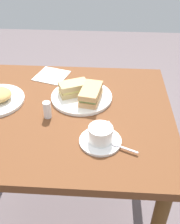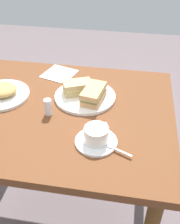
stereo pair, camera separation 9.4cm
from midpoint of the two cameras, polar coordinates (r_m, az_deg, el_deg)
ground_plane at (r=1.75m, az=-7.17°, el=-20.46°), size 6.00×6.00×0.00m
dining_table at (r=1.25m, az=-9.46°, el=-3.80°), size 1.02×0.80×0.77m
sandwich_plate at (r=1.24m, az=-3.92°, el=3.09°), size 0.27×0.27×0.01m
sandwich_front at (r=1.23m, az=-5.61°, el=4.86°), size 0.14×0.11×0.06m
sandwich_back at (r=1.19m, az=-2.07°, el=3.71°), size 0.10×0.16×0.06m
coffee_saucer at (r=1.01m, az=-0.51°, el=-6.14°), size 0.16×0.16×0.01m
coffee_cup at (r=0.99m, az=-0.47°, el=-4.55°), size 0.09×0.11×0.06m
spoon at (r=0.98m, az=3.62°, el=-7.28°), size 0.09×0.05×0.01m
napkin at (r=1.43m, az=-9.85°, el=7.40°), size 0.19×0.19×0.00m
salt_shaker at (r=1.13m, az=-11.25°, el=0.38°), size 0.03×0.03×0.07m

